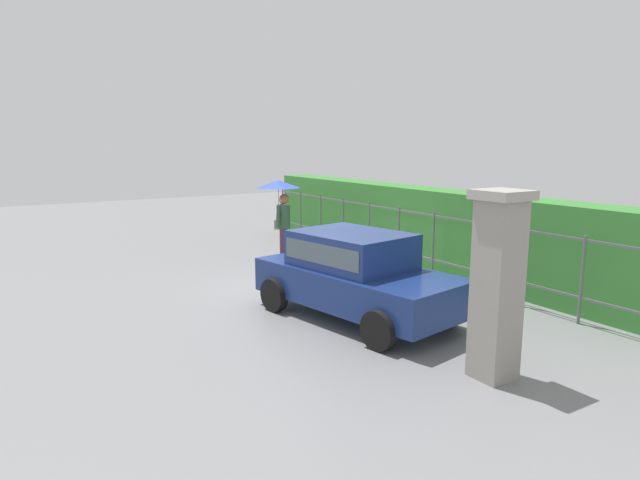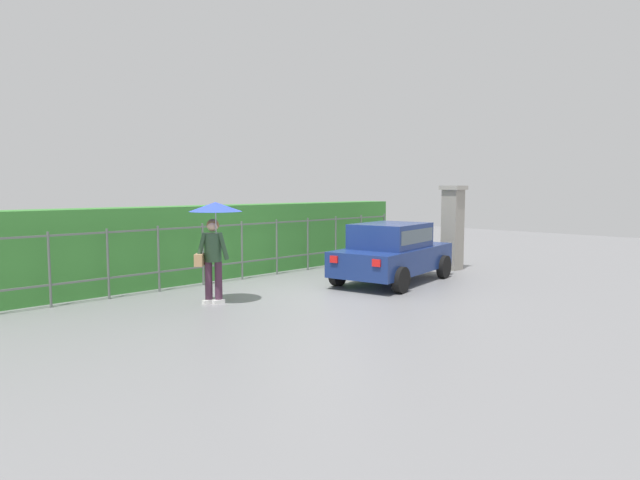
{
  "view_description": "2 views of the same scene",
  "coord_description": "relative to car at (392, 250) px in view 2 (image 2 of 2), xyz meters",
  "views": [
    {
      "loc": [
        9.44,
        -5.62,
        2.99
      ],
      "look_at": [
        -0.11,
        0.27,
        0.97
      ],
      "focal_mm": 30.61,
      "sensor_mm": 36.0,
      "label": 1
    },
    {
      "loc": [
        -8.77,
        -8.59,
        2.34
      ],
      "look_at": [
        0.08,
        0.25,
        1.15
      ],
      "focal_mm": 30.56,
      "sensor_mm": 36.0,
      "label": 2
    }
  ],
  "objects": [
    {
      "name": "pedestrian",
      "position": [
        -4.59,
        0.97,
        0.75
      ],
      "size": [
        1.06,
        1.06,
        2.07
      ],
      "rotation": [
        0.0,
        0.0,
        -2.3
      ],
      "color": "#47283D",
      "rests_on": "ground"
    },
    {
      "name": "car",
      "position": [
        0.0,
        0.0,
        0.0
      ],
      "size": [
        3.94,
        2.38,
        1.48
      ],
      "rotation": [
        0.0,
        0.0,
        0.18
      ],
      "color": "navy",
      "rests_on": "ground"
    },
    {
      "name": "gate_pillar",
      "position": [
        2.94,
        0.09,
        0.44
      ],
      "size": [
        0.6,
        0.6,
        2.42
      ],
      "color": "gray",
      "rests_on": "ground"
    },
    {
      "name": "fence_section",
      "position": [
        -2.41,
        2.97,
        0.02
      ],
      "size": [
        11.74,
        0.05,
        1.5
      ],
      "color": "#59605B",
      "rests_on": "ground"
    },
    {
      "name": "ground_plane",
      "position": [
        -2.03,
        0.34,
        -0.8
      ],
      "size": [
        40.0,
        40.0,
        0.0
      ],
      "primitive_type": "plane",
      "color": "slate"
    },
    {
      "name": "hedge_row",
      "position": [
        -2.41,
        3.74,
        0.15
      ],
      "size": [
        12.69,
        0.9,
        1.9
      ],
      "primitive_type": "cube",
      "color": "#387F33",
      "rests_on": "ground"
    }
  ]
}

